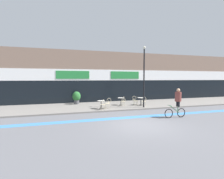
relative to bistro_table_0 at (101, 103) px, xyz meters
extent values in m
plane|color=#5B5B60|center=(1.01, -5.50, -0.62)|extent=(120.00, 120.00, 0.00)
cube|color=slate|center=(1.01, 1.75, -0.56)|extent=(40.00, 5.50, 0.12)
cube|color=#7F6656|center=(1.01, 6.50, 2.27)|extent=(40.00, 4.00, 5.78)
cube|color=black|center=(1.01, 4.53, 0.70)|extent=(38.80, 0.10, 2.40)
cube|color=white|center=(1.01, 4.55, 2.50)|extent=(39.20, 0.14, 1.20)
cube|color=#237A38|center=(-1.97, 4.48, 2.50)|extent=(3.49, 0.08, 0.84)
cube|color=#237A38|center=(3.99, 4.48, 2.50)|extent=(3.49, 0.08, 0.84)
cube|color=#3D7AB7|center=(1.01, -3.38, -0.61)|extent=(36.00, 0.70, 0.01)
cylinder|color=black|center=(0.00, 0.00, -0.49)|extent=(0.35, 0.35, 0.02)
cylinder|color=black|center=(0.00, 0.00, -0.16)|extent=(0.07, 0.07, 0.68)
cylinder|color=silver|center=(0.00, 0.00, 0.19)|extent=(0.64, 0.64, 0.02)
cylinder|color=black|center=(2.35, 1.44, -0.49)|extent=(0.36, 0.36, 0.02)
cylinder|color=black|center=(2.35, 1.44, -0.15)|extent=(0.07, 0.07, 0.70)
cylinder|color=silver|center=(2.35, 1.44, 0.21)|extent=(0.66, 0.66, 0.02)
cylinder|color=black|center=(4.26, 0.93, -0.49)|extent=(0.37, 0.37, 0.02)
cylinder|color=black|center=(4.26, 0.93, -0.15)|extent=(0.07, 0.07, 0.70)
cylinder|color=silver|center=(4.26, 0.93, 0.22)|extent=(0.67, 0.67, 0.02)
cylinder|color=beige|center=(0.00, -0.55, -0.06)|extent=(0.45, 0.45, 0.03)
cylinder|color=beige|center=(-0.16, -0.43, -0.29)|extent=(0.03, 0.03, 0.42)
cylinder|color=beige|center=(0.12, -0.39, -0.29)|extent=(0.03, 0.03, 0.42)
cylinder|color=beige|center=(-0.12, -0.71, -0.29)|extent=(0.03, 0.03, 0.42)
cylinder|color=beige|center=(0.16, -0.67, -0.29)|extent=(0.03, 0.03, 0.42)
torus|color=beige|center=(0.02, -0.72, 0.20)|extent=(0.08, 0.41, 0.41)
cylinder|color=beige|center=(-0.15, -0.74, 0.06)|extent=(0.03, 0.03, 0.23)
cylinder|color=beige|center=(0.19, -0.70, 0.06)|extent=(0.03, 0.03, 0.23)
cylinder|color=beige|center=(0.55, 0.00, -0.06)|extent=(0.45, 0.45, 0.03)
cylinder|color=beige|center=(0.43, -0.16, -0.29)|extent=(0.03, 0.03, 0.42)
cylinder|color=beige|center=(0.39, 0.12, -0.29)|extent=(0.03, 0.03, 0.42)
cylinder|color=beige|center=(0.71, -0.12, -0.29)|extent=(0.03, 0.03, 0.42)
cylinder|color=beige|center=(0.67, 0.16, -0.29)|extent=(0.03, 0.03, 0.42)
torus|color=beige|center=(0.72, 0.02, 0.20)|extent=(0.41, 0.08, 0.41)
cylinder|color=beige|center=(0.74, -0.15, 0.06)|extent=(0.03, 0.03, 0.23)
cylinder|color=beige|center=(0.70, 0.19, 0.06)|extent=(0.03, 0.03, 0.23)
cylinder|color=beige|center=(2.35, 0.89, -0.06)|extent=(0.40, 0.40, 0.03)
cylinder|color=beige|center=(2.21, 1.03, -0.29)|extent=(0.03, 0.03, 0.42)
cylinder|color=beige|center=(2.49, 1.03, -0.29)|extent=(0.03, 0.03, 0.42)
cylinder|color=beige|center=(2.21, 0.75, -0.29)|extent=(0.03, 0.03, 0.42)
cylinder|color=beige|center=(2.49, 0.75, -0.29)|extent=(0.03, 0.03, 0.42)
torus|color=beige|center=(2.35, 0.72, 0.20)|extent=(0.03, 0.41, 0.41)
cylinder|color=beige|center=(2.18, 0.72, 0.06)|extent=(0.03, 0.03, 0.23)
cylinder|color=beige|center=(2.53, 0.72, 0.06)|extent=(0.03, 0.03, 0.23)
cylinder|color=beige|center=(4.26, 0.38, -0.06)|extent=(0.44, 0.44, 0.03)
cylinder|color=beige|center=(4.11, 0.50, -0.29)|extent=(0.03, 0.03, 0.42)
cylinder|color=beige|center=(4.39, 0.53, -0.29)|extent=(0.03, 0.03, 0.42)
cylinder|color=beige|center=(4.14, 0.22, -0.29)|extent=(0.03, 0.03, 0.42)
cylinder|color=beige|center=(4.42, 0.26, -0.29)|extent=(0.03, 0.03, 0.42)
torus|color=beige|center=(4.28, 0.21, 0.20)|extent=(0.07, 0.41, 0.41)
cylinder|color=beige|center=(4.11, 0.19, 0.06)|extent=(0.03, 0.03, 0.23)
cylinder|color=beige|center=(4.45, 0.23, 0.06)|extent=(0.03, 0.03, 0.23)
cylinder|color=beige|center=(3.71, 0.93, -0.06)|extent=(0.43, 0.43, 0.03)
cylinder|color=beige|center=(3.86, 1.06, -0.29)|extent=(0.03, 0.03, 0.42)
cylinder|color=beige|center=(3.84, 0.78, -0.29)|extent=(0.03, 0.03, 0.42)
cylinder|color=beige|center=(3.58, 1.08, -0.29)|extent=(0.03, 0.03, 0.42)
cylinder|color=beige|center=(3.56, 0.80, -0.29)|extent=(0.03, 0.03, 0.42)
torus|color=beige|center=(3.54, 0.94, 0.20)|extent=(0.41, 0.06, 0.41)
cylinder|color=beige|center=(3.56, 1.11, 0.06)|extent=(0.03, 0.03, 0.23)
cylinder|color=beige|center=(3.53, 0.77, 0.06)|extent=(0.03, 0.03, 0.23)
cylinder|color=#4C4C51|center=(-1.73, 3.47, -0.28)|extent=(0.52, 0.52, 0.44)
ellipsoid|color=#28662D|center=(-1.73, 3.47, 0.29)|extent=(0.82, 0.82, 0.99)
cylinder|color=black|center=(3.85, -0.45, 2.13)|extent=(0.12, 0.12, 5.26)
sphere|color=beige|center=(3.85, -0.45, 4.84)|extent=(0.26, 0.26, 0.26)
torus|color=black|center=(3.71, -4.37, -0.30)|extent=(0.65, 0.07, 0.64)
torus|color=black|center=(4.70, -4.41, -0.30)|extent=(0.65, 0.07, 0.64)
cylinder|color=#2D753D|center=(4.15, -4.39, -0.02)|extent=(0.78, 0.07, 0.58)
cylinder|color=#2D753D|center=(4.42, -4.40, -0.07)|extent=(0.04, 0.04, 0.45)
cylinder|color=#2D753D|center=(3.76, -4.37, 0.25)|extent=(0.04, 0.48, 0.03)
cylinder|color=black|center=(4.42, -4.48, 0.34)|extent=(0.15, 0.15, 0.36)
cylinder|color=black|center=(4.43, -4.31, 0.34)|extent=(0.15, 0.15, 0.36)
cylinder|color=brown|center=(4.42, -4.40, 0.84)|extent=(0.44, 0.44, 0.66)
sphere|color=tan|center=(4.42, -4.40, 1.30)|extent=(0.25, 0.25, 0.25)
camera|label=1|loc=(-3.59, -14.53, 2.10)|focal=28.00mm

